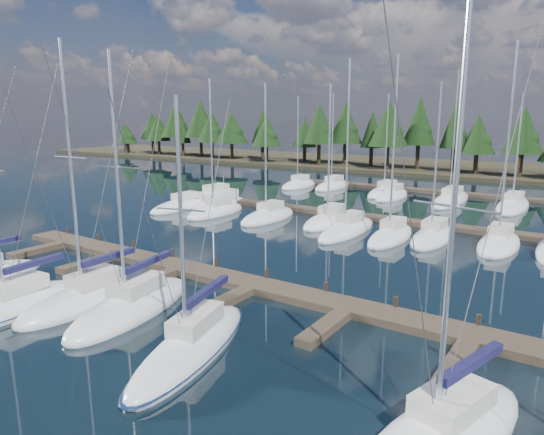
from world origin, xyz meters
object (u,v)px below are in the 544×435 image
Objects in this scene: main_dock at (251,289)px; motor_yacht_left at (219,201)px; front_sailboat_4 at (192,347)px; front_sailboat_1 at (14,306)px; front_sailboat_3 at (132,306)px; front_sailboat_2 at (90,298)px.

motor_yacht_left reaches higher than main_dock.
front_sailboat_4 is (2.25, -7.29, 0.07)m from main_dock.
front_sailboat_3 is at bearing 34.21° from front_sailboat_1.
front_sailboat_4 reaches higher than motor_yacht_left.
front_sailboat_1 is at bearing -145.79° from front_sailboat_3.
front_sailboat_1 is at bearing -132.73° from main_dock.
front_sailboat_2 reaches higher than front_sailboat_4.
front_sailboat_4 is at bearing -51.77° from motor_yacht_left.
main_dock is 5.37× the size of motor_yacht_left.
front_sailboat_1 is at bearing -127.87° from front_sailboat_2.
front_sailboat_1 is 0.94× the size of front_sailboat_2.
front_sailboat_2 is at bearing -169.20° from front_sailboat_3.
motor_yacht_left is at bearing 128.23° from front_sailboat_4.
main_dock is 6.66m from front_sailboat_3.
front_sailboat_1 is 1.17× the size of front_sailboat_4.
front_sailboat_3 reaches higher than front_sailboat_1.
front_sailboat_2 is 1.76× the size of motor_yacht_left.
front_sailboat_1 is 31.24m from motor_yacht_left.
front_sailboat_2 reaches higher than front_sailboat_3.
front_sailboat_1 is 6.12m from front_sailboat_3.
front_sailboat_2 reaches higher than motor_yacht_left.
front_sailboat_3 reaches higher than main_dock.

